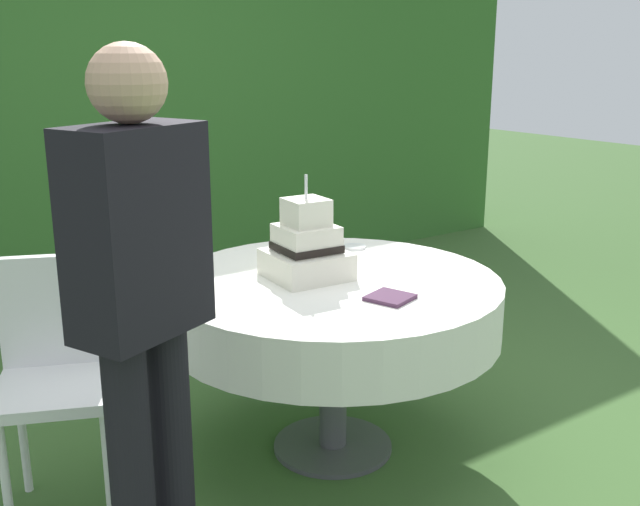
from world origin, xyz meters
The scene contains 9 objects.
ground_plane centered at (0.00, 0.00, 0.00)m, with size 20.00×20.00×0.00m, color #3D602D.
foliage_hedge centered at (0.00, 2.73, 1.48)m, with size 6.89×0.70×2.96m, color #336628.
cake_table centered at (0.00, 0.00, 0.62)m, with size 1.29×1.29×0.73m.
wedding_cake centered at (-0.07, 0.08, 0.84)m, with size 0.30×0.30×0.40m.
serving_plate_near centered at (0.19, 0.27, 0.73)m, with size 0.12×0.12×0.01m, color white.
serving_plate_far centered at (0.34, 0.31, 0.73)m, with size 0.10×0.10×0.01m, color white.
napkin_stack centered at (0.02, -0.31, 0.73)m, with size 0.14×0.14×0.01m, color #4C2D47.
garden_chair centered at (-0.99, 0.26, 0.54)m, with size 0.53×0.53×0.89m.
standing_person centered at (-0.93, -0.41, 0.93)m, with size 0.41×0.33×1.60m.
Camera 1 is at (-1.62, -2.22, 1.58)m, focal length 42.03 mm.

